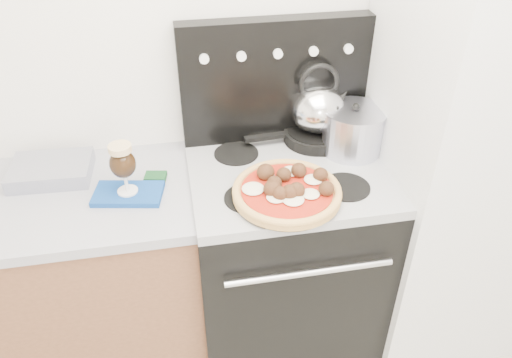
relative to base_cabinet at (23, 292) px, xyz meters
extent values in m
cube|color=white|center=(1.02, 0.30, 0.82)|extent=(3.50, 0.01, 2.50)
cube|color=brown|center=(0.00, 0.00, 0.00)|extent=(1.45, 0.60, 0.86)
cube|color=black|center=(1.10, -0.02, 0.01)|extent=(0.76, 0.65, 0.88)
cube|color=#ADADB2|center=(1.10, -0.02, 0.47)|extent=(0.76, 0.65, 0.04)
cube|color=black|center=(1.10, 0.25, 0.74)|extent=(0.76, 0.08, 0.50)
cube|color=silver|center=(1.80, -0.05, 0.52)|extent=(0.64, 0.68, 1.90)
cube|color=silver|center=(0.21, 0.13, 0.50)|extent=(0.31, 0.23, 0.06)
cube|color=#134192|center=(0.50, -0.06, 0.48)|extent=(0.27, 0.19, 0.02)
cylinder|color=black|center=(1.06, -0.20, 0.50)|extent=(0.41, 0.41, 0.01)
cylinder|color=black|center=(1.27, 0.17, 0.51)|extent=(0.28, 0.28, 0.05)
cylinder|color=silver|center=(1.39, 0.07, 0.58)|extent=(0.26, 0.26, 0.17)
camera|label=1|loc=(0.69, -1.56, 1.57)|focal=35.00mm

